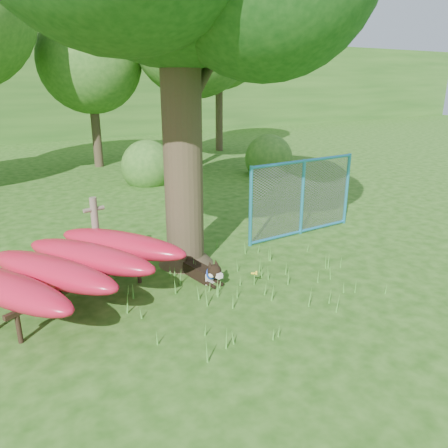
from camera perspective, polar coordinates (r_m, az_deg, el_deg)
ground at (r=7.14m, az=3.85°, el=-10.51°), size 80.00×80.00×0.00m
wooden_post at (r=8.37m, az=-16.37°, el=-1.12°), size 0.39×0.15×1.43m
kayak_rack at (r=7.27m, az=-19.35°, el=-4.93°), size 3.76×3.39×0.91m
husky_dog at (r=7.87m, az=-2.57°, el=-6.25°), size 0.35×1.08×0.48m
fence_section at (r=10.16m, az=10.19°, el=3.45°), size 3.00×0.11×2.93m
wildflower_clump at (r=7.69m, az=4.01°, el=-6.57°), size 0.12×0.12×0.25m
bg_tree_c at (r=18.78m, az=-17.11°, el=19.63°), size 4.00×4.00×6.12m
bg_tree_d at (r=18.32m, az=-4.01°, el=23.45°), size 4.80×4.80×7.50m
bg_tree_e at (r=22.42m, az=-0.67°, el=22.92°), size 4.60×4.60×7.55m
shrub_right at (r=16.91m, az=5.79°, el=6.51°), size 1.80×1.80×1.80m
shrub_mid at (r=15.53m, az=-9.84°, el=5.27°), size 1.80×1.80×1.80m
wooded_hillside at (r=33.23m, az=-26.91°, el=15.70°), size 80.00×12.00×6.00m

